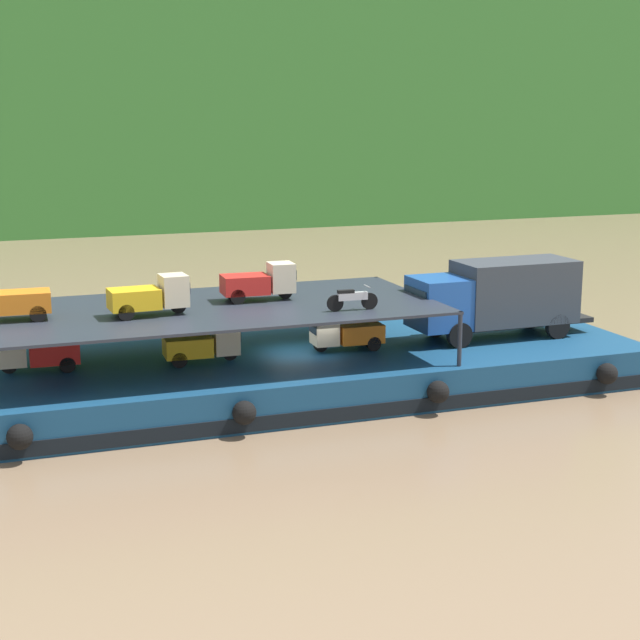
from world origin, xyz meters
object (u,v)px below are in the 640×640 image
mini_truck_upper_mid (150,296)px  covered_lorry (497,296)px  mini_truck_lower_aft (203,344)px  mini_truck_upper_fore (260,282)px  mini_truck_lower_mid (345,332)px  mini_truck_upper_stern (7,301)px  mini_truck_lower_stern (38,352)px  cargo_barge (302,372)px  motorcycle_upper_port (352,299)px

mini_truck_upper_mid → covered_lorry: bearing=1.6°
mini_truck_lower_aft → mini_truck_upper_fore: bearing=18.0°
mini_truck_lower_mid → mini_truck_upper_stern: mini_truck_upper_stern is taller
mini_truck_lower_stern → mini_truck_upper_mid: mini_truck_upper_mid is taller
mini_truck_upper_mid → mini_truck_upper_stern: bearing=170.4°
cargo_barge → covered_lorry: size_ratio=3.34×
cargo_barge → mini_truck_upper_mid: bearing=-173.0°
motorcycle_upper_port → mini_truck_lower_aft: bearing=156.2°
mini_truck_upper_mid → mini_truck_upper_fore: size_ratio=1.00×
cargo_barge → mini_truck_upper_stern: bearing=179.5°
cargo_barge → mini_truck_upper_mid: mini_truck_upper_mid is taller
mini_truck_lower_aft → motorcycle_upper_port: size_ratio=1.46×
cargo_barge → motorcycle_upper_port: bearing=-64.1°
covered_lorry → mini_truck_lower_stern: bearing=176.9°
cargo_barge → mini_truck_lower_aft: bearing=-178.1°
mini_truck_lower_aft → cargo_barge: bearing=1.9°
covered_lorry → mini_truck_upper_fore: bearing=174.3°
mini_truck_upper_mid → motorcycle_upper_port: mini_truck_upper_mid is taller
mini_truck_upper_mid → motorcycle_upper_port: (6.89, -1.60, -0.26)m
mini_truck_upper_fore → cargo_barge: bearing=-24.4°
covered_lorry → mini_truck_upper_stern: 18.69m
mini_truck_upper_fore → motorcycle_upper_port: mini_truck_upper_fore is taller
mini_truck_upper_fore → covered_lorry: bearing=-5.7°
mini_truck_upper_fore → motorcycle_upper_port: (2.55, -2.95, -0.26)m
mini_truck_lower_stern → mini_truck_upper_mid: 4.49m
cargo_barge → motorcycle_upper_port: motorcycle_upper_port is taller
covered_lorry → mini_truck_lower_mid: size_ratio=2.85×
cargo_barge → mini_truck_upper_mid: (-5.78, -0.70, 3.44)m
mini_truck_lower_aft → mini_truck_upper_mid: size_ratio=1.00×
mini_truck_lower_aft → motorcycle_upper_port: bearing=-23.8°
mini_truck_lower_aft → mini_truck_lower_mid: bearing=-0.2°
covered_lorry → motorcycle_upper_port: (-7.06, -2.00, 0.74)m
mini_truck_upper_mid → mini_truck_upper_fore: (4.35, 1.35, 0.00)m
covered_lorry → mini_truck_upper_stern: (-18.66, 0.40, 1.00)m
mini_truck_lower_aft → mini_truck_lower_mid: same height
motorcycle_upper_port → mini_truck_upper_fore: bearing=130.8°
cargo_barge → mini_truck_upper_fore: mini_truck_upper_fore is taller
mini_truck_upper_stern → mini_truck_upper_mid: size_ratio=1.00×
cargo_barge → mini_truck_upper_mid: size_ratio=9.44×
mini_truck_upper_fore → mini_truck_upper_mid: bearing=-162.7°
mini_truck_upper_fore → mini_truck_lower_mid: bearing=-14.1°
mini_truck_upper_mid → mini_truck_lower_stern: bearing=160.5°
mini_truck_upper_stern → mini_truck_upper_fore: size_ratio=1.00×
covered_lorry → mini_truck_upper_mid: bearing=-178.4°
mini_truck_lower_aft → mini_truck_upper_fore: size_ratio=1.00×
cargo_barge → mini_truck_lower_stern: mini_truck_lower_stern is taller
mini_truck_lower_stern → mini_truck_lower_aft: bearing=-7.6°
mini_truck_lower_aft → mini_truck_lower_stern: bearing=172.4°
mini_truck_upper_mid → mini_truck_lower_mid: bearing=4.3°
cargo_barge → mini_truck_upper_fore: size_ratio=9.46×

